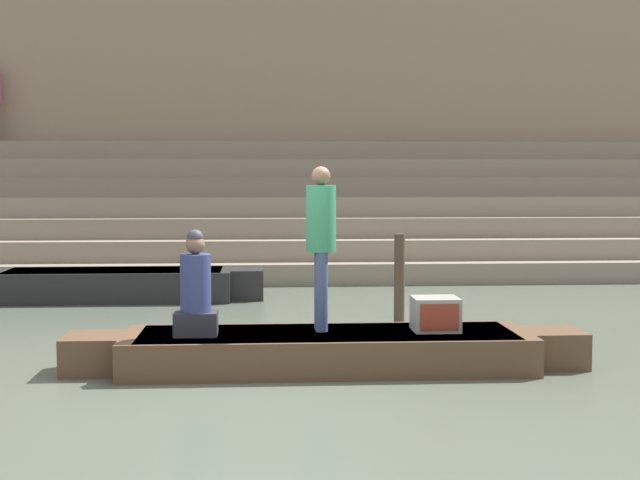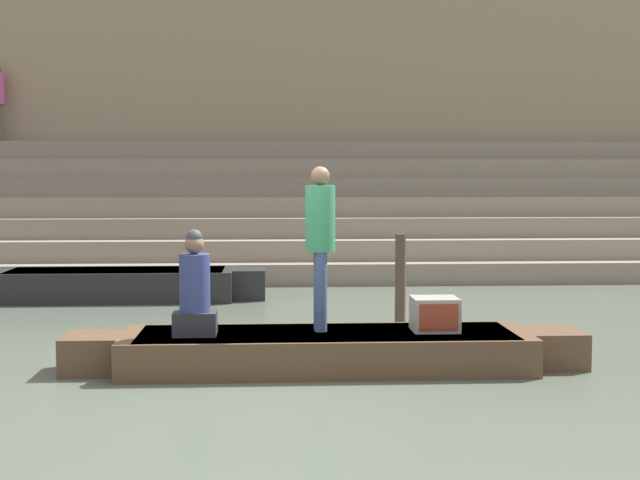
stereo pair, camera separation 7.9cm
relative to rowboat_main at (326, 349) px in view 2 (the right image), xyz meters
The scene contains 9 objects.
ground_plane 0.85m from the rowboat_main, 167.27° to the right, with size 120.00×120.00×0.00m, color #566051.
ghat_steps 9.65m from the rowboat_main, 94.76° to the left, with size 36.00×3.99×2.80m.
back_wall 12.16m from the rowboat_main, 93.94° to the left, with size 34.20×1.28×7.60m.
rowboat_main is the anchor object (origin of this frame).
person_standing 1.22m from the rowboat_main, 110.38° to the left, with size 0.32×0.32×1.77m.
person_rowing 1.53m from the rowboat_main, behind, with size 0.45×0.35×1.11m.
tv_set 1.23m from the rowboat_main, ahead, with size 0.49×0.46×0.36m.
moored_boat_shore 6.25m from the rowboat_main, 120.02° to the left, with size 4.90×1.20×0.50m.
mooring_post 3.10m from the rowboat_main, 66.72° to the left, with size 0.15×0.15×1.25m, color #473828.
Camera 2 is at (0.20, -9.20, 2.08)m, focal length 50.00 mm.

